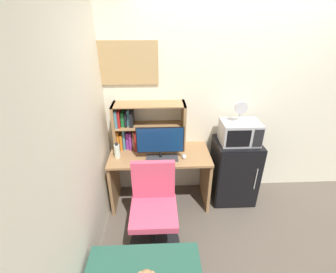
% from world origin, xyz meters
% --- Properties ---
extents(wall_back, '(6.40, 0.04, 2.60)m').
position_xyz_m(wall_back, '(0.40, 0.02, 1.30)').
color(wall_back, silver).
rests_on(wall_back, ground_plane).
extents(wall_left, '(0.04, 4.40, 2.60)m').
position_xyz_m(wall_left, '(-1.62, -1.60, 1.30)').
color(wall_left, silver).
rests_on(wall_left, ground_plane).
extents(desk, '(1.23, 0.59, 0.75)m').
position_xyz_m(desk, '(-0.93, -0.30, 0.52)').
color(desk, '#997047').
rests_on(desk, ground_plane).
extents(hutch_bookshelf, '(0.87, 0.27, 0.59)m').
position_xyz_m(hutch_bookshelf, '(-1.20, -0.12, 1.05)').
color(hutch_bookshelf, '#997047').
rests_on(hutch_bookshelf, desk).
extents(monitor, '(0.55, 0.16, 0.40)m').
position_xyz_m(monitor, '(-0.93, -0.40, 0.97)').
color(monitor, black).
rests_on(monitor, desk).
extents(keyboard, '(0.38, 0.15, 0.02)m').
position_xyz_m(keyboard, '(-0.91, -0.42, 0.76)').
color(keyboard, '#333338').
rests_on(keyboard, desk).
extents(computer_mouse, '(0.05, 0.09, 0.03)m').
position_xyz_m(computer_mouse, '(-0.64, -0.40, 0.76)').
color(computer_mouse, silver).
rests_on(computer_mouse, desk).
extents(water_bottle, '(0.07, 0.07, 0.19)m').
position_xyz_m(water_bottle, '(-1.44, -0.36, 0.83)').
color(water_bottle, silver).
rests_on(water_bottle, desk).
extents(mini_fridge, '(0.55, 0.49, 0.86)m').
position_xyz_m(mini_fridge, '(0.05, -0.26, 0.43)').
color(mini_fridge, black).
rests_on(mini_fridge, ground_plane).
extents(microwave, '(0.46, 0.34, 0.27)m').
position_xyz_m(microwave, '(0.05, -0.26, 1.00)').
color(microwave, '#ADADB2').
rests_on(microwave, mini_fridge).
extents(desk_fan, '(0.15, 0.11, 0.26)m').
position_xyz_m(desk_fan, '(0.01, -0.26, 1.28)').
color(desk_fan, silver).
rests_on(desk_fan, microwave).
extents(desk_chair, '(0.55, 0.55, 0.94)m').
position_xyz_m(desk_chair, '(-1.01, -0.94, 0.41)').
color(desk_chair, black).
rests_on(desk_chair, ground_plane).
extents(wall_corkboard, '(0.74, 0.02, 0.49)m').
position_xyz_m(wall_corkboard, '(-1.30, -0.01, 1.78)').
color(wall_corkboard, tan).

